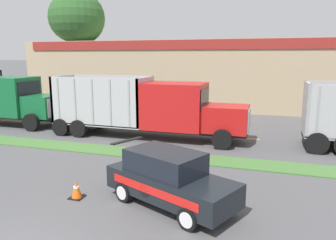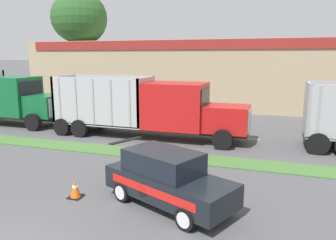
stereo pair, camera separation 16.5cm
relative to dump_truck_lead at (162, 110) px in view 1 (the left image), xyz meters
The scene contains 11 objects.
grass_verge 3.67m from the dump_truck_lead, 86.59° to the right, with size 120.00×1.51×0.06m, color #477538.
centre_line_2 12.22m from the dump_truck_lead, behind, with size 2.40×0.14×0.01m, color yellow.
centre_line_3 6.99m from the dump_truck_lead, 167.27° to the left, with size 2.40×0.14×0.01m, color yellow.
centre_line_4 2.56m from the dump_truck_lead, 129.05° to the left, with size 2.40×0.14×0.01m, color yellow.
centre_line_5 4.76m from the dump_truck_lead, 19.62° to the left, with size 2.40×0.14×0.01m, color yellow.
dump_truck_lead is the anchor object (origin of this frame).
rally_car 8.67m from the dump_truck_lead, 69.78° to the right, with size 4.66×3.33×1.79m.
traffic_cone 8.67m from the dump_truck_lead, 90.92° to the right, with size 0.46×0.46×0.62m.
store_building_backdrop 16.02m from the dump_truck_lead, 81.99° to the left, with size 39.89×12.10×6.10m.
tree_behind_left 20.00m from the dump_truck_lead, 138.02° to the left, with size 4.87×4.87×12.18m.
tree_behind_centre 18.71m from the dump_truck_lead, 137.39° to the left, with size 5.19×5.19×12.28m.
Camera 1 is at (5.77, -5.07, 4.71)m, focal length 35.00 mm.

